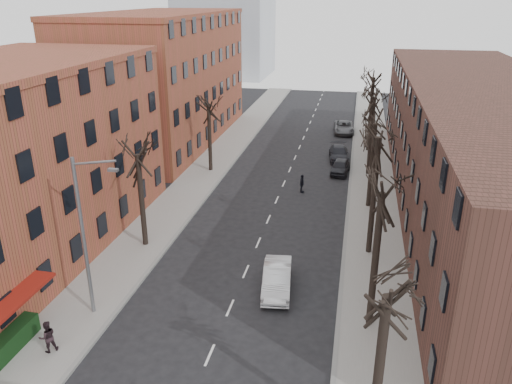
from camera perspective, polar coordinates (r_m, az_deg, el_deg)
The scene contains 19 objects.
sidewalk_left at distance 50.55m, azimuth -5.29°, elevation 2.88°, with size 4.00×90.00×0.15m, color gray.
sidewalk_right at distance 48.57m, azimuth 13.11°, elevation 1.59°, with size 4.00×90.00×0.15m, color gray.
building_left_far at distance 59.77m, azimuth -10.55°, elevation 12.40°, with size 12.00×28.00×14.00m, color brown.
building_right at distance 43.40m, azimuth 24.36°, elevation 4.63°, with size 12.00×50.00×10.00m, color #492922.
awning_left at distance 28.09m, azimuth -26.14°, elevation -16.48°, with size 1.20×7.00×0.15m, color maroon.
tree_right_b at distance 28.04m, azimuth 12.76°, elevation -14.58°, with size 5.20×5.20×10.80m, color black, non-canonical shape.
tree_right_c at distance 34.84m, azimuth 12.70°, elevation -6.84°, with size 5.20×5.20×11.60m, color black, non-canonical shape.
tree_right_d at distance 42.06m, azimuth 12.66°, elevation -1.69°, with size 5.20×5.20×10.00m, color black, non-canonical shape.
tree_right_e at distance 49.52m, azimuth 12.63°, elevation 1.93°, with size 5.20×5.20×10.80m, color black, non-canonical shape.
tree_right_f at distance 57.13m, azimuth 12.61°, elevation 4.59°, with size 5.20×5.20×11.60m, color black, non-canonical shape.
tree_left_a at distance 35.80m, azimuth -12.47°, elevation -6.00°, with size 5.20×5.20×9.50m, color black, non-canonical shape.
tree_left_b at distance 49.56m, azimuth -5.18°, elevation 2.40°, with size 5.20×5.20×9.50m, color black, non-canonical shape.
streetlight at distance 27.05m, azimuth -18.90°, elevation -4.32°, with size 2.45×0.22×9.03m.
silver_sedan at distance 29.79m, azimuth 2.41°, elevation -9.85°, with size 1.61×4.61×1.52m, color silver.
parked_car_near at distance 49.24m, azimuth 9.61°, elevation 2.88°, with size 1.59×3.96×1.35m, color black.
parked_car_mid at distance 53.30m, azimuth 9.45°, elevation 4.38°, with size 1.96×4.83×1.40m, color black.
parked_car_far at distance 64.00m, azimuth 10.00°, elevation 7.29°, with size 2.37×5.14×1.43m, color #52555A.
pedestrian_b at distance 26.95m, azimuth -22.72°, elevation -15.01°, with size 0.81×0.63×1.67m, color black.
pedestrian_crossing at distance 43.90m, azimuth 5.27°, elevation 0.95°, with size 0.97×0.40×1.66m, color black.
Camera 1 is at (6.15, -10.71, 16.37)m, focal length 35.00 mm.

